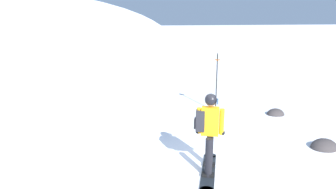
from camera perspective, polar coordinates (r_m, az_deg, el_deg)
name	(u,v)px	position (r m, az deg, el deg)	size (l,w,h in m)	color
ground_plane	(202,165)	(7.17, 6.30, -12.68)	(300.00, 300.00, 0.00)	white
snowboarder_main	(208,131)	(6.53, 7.42, -6.63)	(0.98, 1.67, 1.71)	black
piste_marker_near	(217,78)	(10.85, 8.91, 2.93)	(0.20, 0.20, 2.08)	black
rock_dark	(275,115)	(11.25, 19.08, -3.50)	(0.60, 0.51, 0.42)	#383333
rock_mid	(324,148)	(8.90, 26.64, -8.76)	(0.69, 0.59, 0.48)	#383333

